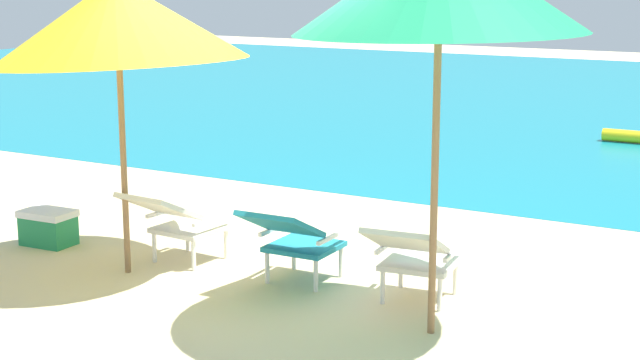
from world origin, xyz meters
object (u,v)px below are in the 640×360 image
at_px(cooler_box, 48,227).
at_px(lounge_chair_right, 413,254).
at_px(lounge_chair_left, 176,219).
at_px(lounge_chair_center, 293,237).
at_px(beach_umbrella_left, 117,21).

bearing_deg(cooler_box, lounge_chair_right, 2.05).
distance_m(lounge_chair_left, lounge_chair_right, 2.15).
distance_m(lounge_chair_center, cooler_box, 2.55).
relative_size(lounge_chair_left, cooler_box, 1.87).
relative_size(lounge_chair_left, beach_umbrella_left, 0.37).
bearing_deg(lounge_chair_center, beach_umbrella_left, -164.90).
distance_m(beach_umbrella_left, cooler_box, 2.24).
relative_size(beach_umbrella_left, cooler_box, 5.01).
distance_m(lounge_chair_left, beach_umbrella_left, 1.70).
bearing_deg(cooler_box, lounge_chair_center, 2.04).
xyz_separation_m(lounge_chair_left, lounge_chair_center, (1.14, 0.01, 0.00)).
bearing_deg(lounge_chair_left, cooler_box, -176.91).
bearing_deg(lounge_chair_right, cooler_box, -177.95).
distance_m(lounge_chair_right, cooler_box, 3.56).
bearing_deg(lounge_chair_right, beach_umbrella_left, -170.30).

